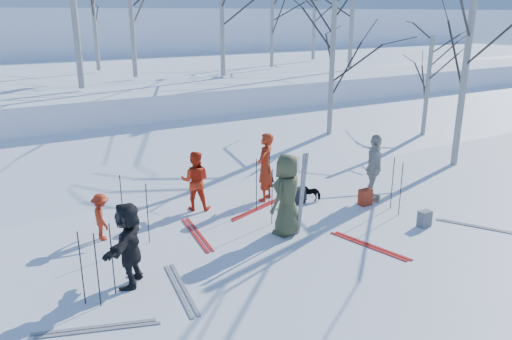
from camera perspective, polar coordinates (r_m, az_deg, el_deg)
ground at (r=10.71m, az=4.12°, el=-8.75°), size 120.00×120.00×0.00m
snow_ramp at (r=16.51m, az=-9.72°, el=1.15°), size 70.00×9.49×4.12m
snow_plateau at (r=25.74m, az=-17.96°, el=8.35°), size 70.00×18.00×2.20m
far_hill at (r=46.28m, az=-24.18°, el=12.66°), size 90.00×30.00×6.00m
skier_olive_center at (r=10.97m, az=3.57°, el=-2.84°), size 1.06×0.90×1.84m
skier_red_north at (r=12.96m, az=1.06°, el=0.34°), size 0.79×0.74×1.81m
skier_redor_behind at (r=12.47m, az=-6.95°, el=-1.22°), size 0.92×0.88×1.51m
skier_red_seated at (r=11.32m, az=-17.25°, el=-5.14°), size 0.39×0.68×1.05m
skier_cream_east at (r=13.31m, az=13.34°, el=0.23°), size 1.08×0.99×1.77m
skier_grey_west at (r=9.28m, az=-14.35°, el=-8.20°), size 1.22×1.47×1.58m
dog at (r=13.23m, az=6.24°, el=-2.51°), size 0.57×0.51×0.45m
upright_ski_left at (r=10.93m, az=5.17°, el=-2.80°), size 0.09×0.16×1.90m
upright_ski_right at (r=10.98m, az=5.37°, el=-2.71°), size 0.11×0.23×1.89m
ski_pair_a at (r=12.69m, az=24.35°, el=-5.98°), size 1.85×2.07×0.02m
ski_pair_b at (r=10.97m, az=12.85°, el=-8.44°), size 1.08×1.99×0.02m
ski_pair_c at (r=9.28m, az=-8.54°, el=-13.30°), size 0.71×1.95×0.02m
ski_pair_d at (r=8.57m, az=-17.76°, el=-16.88°), size 1.35×2.02×0.02m
ski_pair_e at (r=12.62m, az=0.15°, el=-4.45°), size 1.42×2.03×0.02m
ski_pair_f at (r=11.30m, az=-6.78°, el=-7.32°), size 0.64×1.95×0.02m
ski_pole_a at (r=12.92m, az=1.53°, el=-0.81°), size 0.02×0.02×1.34m
ski_pole_b at (r=8.94m, az=-19.32°, el=-10.58°), size 0.02×0.02×1.34m
ski_pole_c at (r=12.52m, az=16.22°, el=-2.13°), size 0.02×0.02×1.34m
ski_pole_d at (r=9.09m, az=-16.10°, el=-9.77°), size 0.02×0.02×1.34m
ski_pole_e at (r=10.85m, az=-12.29°, el=-4.88°), size 0.02×0.02×1.34m
ski_pole_f at (r=8.80m, az=-17.69°, el=-10.88°), size 0.02×0.02×1.34m
ski_pole_g at (r=12.32m, az=0.04°, el=-1.72°), size 0.02×0.02×1.34m
ski_pole_h at (r=12.90m, az=15.32°, el=-1.48°), size 0.02×0.02×1.34m
ski_pole_i at (r=11.54m, az=-15.07°, el=-3.73°), size 0.02×0.02×1.34m
ski_pole_j at (r=11.54m, az=1.84°, el=-3.09°), size 0.02×0.02×1.34m
backpack_red at (r=13.12m, az=12.38°, el=-3.06°), size 0.32×0.22×0.42m
backpack_grey at (r=12.21m, az=18.70°, el=-5.29°), size 0.30×0.20×0.38m
backpack_dark at (r=13.00m, az=4.83°, el=-2.94°), size 0.34×0.24×0.40m
birch_plateau_a at (r=21.29m, az=-3.93°, el=18.49°), size 4.67×4.67×5.81m
birch_plateau_d at (r=29.21m, az=6.72°, el=18.15°), size 4.67×4.67×5.82m
birch_plateau_f at (r=21.35m, az=-14.16°, el=17.99°), size 4.65×4.65×5.78m
birch_plateau_i at (r=24.41m, az=-18.09°, el=16.89°), size 4.25×4.25×5.22m
birch_plateau_j at (r=24.87m, az=1.85°, el=16.66°), size 3.62×3.62×4.32m
birch_edge_b at (r=16.96m, az=22.94°, el=11.72°), size 5.38×5.38×6.83m
birch_edge_c at (r=19.99m, az=18.98°, el=8.70°), size 3.39×3.39×3.98m
birch_edge_e at (r=17.93m, az=8.64°, el=10.73°), size 4.34×4.34×5.34m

